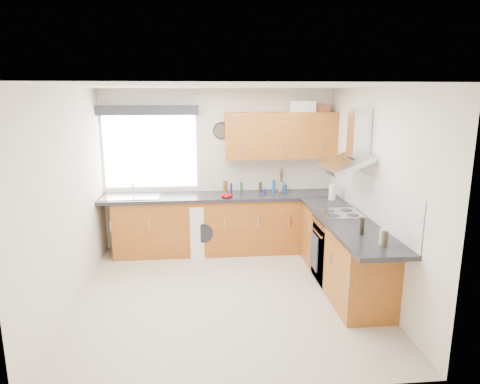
{
  "coord_description": "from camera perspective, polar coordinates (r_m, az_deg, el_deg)",
  "views": [
    {
      "loc": [
        -0.27,
        -4.86,
        2.41
      ],
      "look_at": [
        0.25,
        0.85,
        1.1
      ],
      "focal_mm": 32.0,
      "sensor_mm": 36.0,
      "label": 1
    }
  ],
  "objects": [
    {
      "name": "utensil_pot",
      "position": [
        6.83,
        5.54,
        0.76
      ],
      "size": [
        0.13,
        0.13,
        0.15
      ],
      "primitive_type": "cylinder",
      "rotation": [
        0.0,
        0.0,
        -0.28
      ],
      "color": "tan",
      "rests_on": "worktop_back"
    },
    {
      "name": "wall_clock",
      "position": [
        6.67,
        -2.47,
        8.15
      ],
      "size": [
        0.27,
        0.04,
        0.27
      ],
      "primitive_type": "cylinder",
      "rotation": [
        1.57,
        0.0,
        0.0
      ],
      "color": "#282A31",
      "rests_on": "wall_back"
    },
    {
      "name": "wall_left",
      "position": [
        5.22,
        -22.09,
        -0.93
      ],
      "size": [
        0.02,
        3.6,
        2.5
      ],
      "primitive_type": "cube",
      "color": "silver",
      "rests_on": "ground_plane"
    },
    {
      "name": "tomato_cluster",
      "position": [
        6.34,
        -1.81,
        -0.51
      ],
      "size": [
        0.16,
        0.16,
        0.07
      ],
      "primitive_type": null,
      "rotation": [
        0.0,
        0.0,
        0.15
      ],
      "color": "#B00706",
      "rests_on": "worktop_back"
    },
    {
      "name": "worktop_right",
      "position": [
        5.39,
        14.23,
        -3.97
      ],
      "size": [
        0.62,
        2.42,
        0.05
      ],
      "primitive_type": "cube",
      "color": "black",
      "rests_on": "base_cab_right"
    },
    {
      "name": "jar_1",
      "position": [
        6.62,
        -1.97,
        0.64
      ],
      "size": [
        0.08,
        0.08,
        0.2
      ],
      "primitive_type": "cylinder",
      "color": "brown",
      "rests_on": "worktop_back"
    },
    {
      "name": "splashback",
      "position": [
        5.69,
        16.16,
        -0.13
      ],
      "size": [
        0.01,
        3.0,
        0.54
      ],
      "primitive_type": "cube",
      "color": "white",
      "rests_on": "wall_right"
    },
    {
      "name": "hob_plate",
      "position": [
        5.66,
        13.25,
        -2.79
      ],
      "size": [
        0.52,
        0.52,
        0.01
      ],
      "primitive_type": "cube",
      "color": "#BABEC2",
      "rests_on": "worktop_right"
    },
    {
      "name": "sink",
      "position": [
        6.61,
        -14.31,
        -0.29
      ],
      "size": [
        0.84,
        0.46,
        0.1
      ],
      "primitive_type": null,
      "color": "#BABEC2",
      "rests_on": "worktop_back"
    },
    {
      "name": "bottle_0",
      "position": [
        4.86,
        15.96,
        -4.42
      ],
      "size": [
        0.05,
        0.05,
        0.19
      ],
      "primitive_type": "cylinder",
      "color": "black",
      "rests_on": "worktop_right"
    },
    {
      "name": "bottle_2",
      "position": [
        4.62,
        18.49,
        -5.7
      ],
      "size": [
        0.07,
        0.07,
        0.16
      ],
      "primitive_type": "cylinder",
      "color": "#A9A190",
      "rests_on": "worktop_right"
    },
    {
      "name": "upper_cabinets",
      "position": [
        6.62,
        5.47,
        7.54
      ],
      "size": [
        1.7,
        0.35,
        0.7
      ],
      "primitive_type": "cube",
      "color": "brown",
      "rests_on": "wall_back"
    },
    {
      "name": "jar_3",
      "position": [
        6.51,
        3.28,
        -0.02
      ],
      "size": [
        0.06,
        0.06,
        0.1
      ],
      "primitive_type": "cylinder",
      "color": "navy",
      "rests_on": "worktop_back"
    },
    {
      "name": "jar_4",
      "position": [
        6.74,
        5.99,
        0.46
      ],
      "size": [
        0.07,
        0.07,
        0.12
      ],
      "primitive_type": "cylinder",
      "color": "navy",
      "rests_on": "worktop_back"
    },
    {
      "name": "jar_2",
      "position": [
        6.6,
        0.2,
        0.55
      ],
      "size": [
        0.04,
        0.04,
        0.18
      ],
      "primitive_type": "cylinder",
      "color": "#20581F",
      "rests_on": "worktop_back"
    },
    {
      "name": "bottle_1",
      "position": [
        4.56,
        18.81,
        -5.96
      ],
      "size": [
        0.05,
        0.05,
        0.17
      ],
      "primitive_type": "cylinder",
      "color": "#332B1C",
      "rests_on": "worktop_right"
    },
    {
      "name": "wall_right",
      "position": [
        5.41,
        17.44,
        -0.12
      ],
      "size": [
        0.02,
        3.6,
        2.5
      ],
      "primitive_type": "cube",
      "color": "silver",
      "rests_on": "ground_plane"
    },
    {
      "name": "worktop_back",
      "position": [
        6.54,
        -2.7,
        -0.61
      ],
      "size": [
        3.6,
        0.62,
        0.05
      ],
      "primitive_type": "cube",
      "color": "black",
      "rests_on": "base_cab_back"
    },
    {
      "name": "jar_6",
      "position": [
        6.55,
        4.5,
        0.63
      ],
      "size": [
        0.05,
        0.05,
        0.23
      ],
      "primitive_type": "cylinder",
      "color": "navy",
      "rests_on": "worktop_back"
    },
    {
      "name": "wall_front",
      "position": [
        3.28,
        -0.12,
        -7.86
      ],
      "size": [
        3.6,
        0.02,
        2.5
      ],
      "primitive_type": "cube",
      "color": "silver",
      "rests_on": "ground_plane"
    },
    {
      "name": "ceiling",
      "position": [
        4.87,
        -2.08,
        13.92
      ],
      "size": [
        3.6,
        3.6,
        0.02
      ],
      "primitive_type": "cube",
      "color": "white",
      "rests_on": "wall_back"
    },
    {
      "name": "window",
      "position": [
        6.75,
        -11.86,
        5.28
      ],
      "size": [
        1.4,
        0.02,
        1.1
      ],
      "primitive_type": "cube",
      "color": "white",
      "rests_on": "wall_back"
    },
    {
      "name": "storage_box",
      "position": [
        6.84,
        10.85,
        10.89
      ],
      "size": [
        0.23,
        0.19,
        0.1
      ],
      "primitive_type": "cube",
      "rotation": [
        0.0,
        0.0,
        -0.07
      ],
      "color": "#C55C37",
      "rests_on": "upper_cabinets"
    },
    {
      "name": "oven",
      "position": [
        5.8,
        13.0,
        -7.47
      ],
      "size": [
        0.56,
        0.58,
        0.85
      ],
      "primitive_type": "cube",
      "color": "black",
      "rests_on": "ground_plane"
    },
    {
      "name": "casserole",
      "position": [
        6.76,
        8.32,
        11.23
      ],
      "size": [
        0.43,
        0.34,
        0.16
      ],
      "primitive_type": "cube",
      "rotation": [
        0.0,
        0.0,
        -0.15
      ],
      "color": "white",
      "rests_on": "upper_cabinets"
    },
    {
      "name": "extractor_hood",
      "position": [
        5.52,
        14.7,
        5.8
      ],
      "size": [
        0.52,
        0.78,
        0.66
      ],
      "primitive_type": null,
      "color": "#BABEC2",
      "rests_on": "wall_right"
    },
    {
      "name": "kitchen_roll",
      "position": [
        6.36,
        12.22,
        -0.01
      ],
      "size": [
        0.11,
        0.11,
        0.23
      ],
      "primitive_type": "cylinder",
      "rotation": [
        0.0,
        0.0,
        -0.04
      ],
      "color": "white",
      "rests_on": "worktop_right"
    },
    {
      "name": "base_cab_corner",
      "position": [
        6.89,
        9.93,
        -4.02
      ],
      "size": [
        0.6,
        0.6,
        0.86
      ],
      "primitive_type": "cube",
      "color": "brown",
      "rests_on": "ground_plane"
    },
    {
      "name": "washing_machine",
      "position": [
        6.66,
        -4.95,
        -4.76
      ],
      "size": [
        0.67,
        0.66,
        0.79
      ],
      "primitive_type": "cube",
      "rotation": [
        0.0,
        0.0,
        0.3
      ],
      "color": "white",
      "rests_on": "ground_plane"
    },
    {
      "name": "wall_back",
      "position": [
        6.76,
        -2.85,
        2.99
      ],
      "size": [
        3.6,
        0.02,
        2.5
      ],
      "primitive_type": "cube",
      "color": "silver",
      "rests_on": "ground_plane"
    },
    {
      "name": "base_cab_back",
      "position": [
        6.67,
        -3.52,
        -4.41
      ],
      "size": [
        3.0,
        0.58,
        0.86
      ],
      "primitive_type": "cube",
      "color": "brown",
      "rests_on": "ground_plane"
    },
    {
      "name": "base_cab_right",
      "position": [
        5.67,
        13.57,
        -7.93
      ],
      "size": [
        0.58,
        2.1,
        0.86
      ],
      "primitive_type": "cube",
      "color": "brown",
      "rests_on": "ground_plane"
    },
    {
      "name": "jar_0",
      "position": [
        6.42,
        -1.19,
        0.29
      ],
      "size": [
        0.04,
        0.04,
        0.2
      ],
      "primitive_type": "cylinder",
      "color": "#19164C",
      "rests_on": "worktop_back"
    },
    {
      "name": "jar_5",
      "position": [
        6.72,
        2.74,
        0.65
      ],
      "size": [
        0.05,
        0.05,
        0.16
      ],
      "primitive_type": "cylinder",
      "color": "#372A1E",
      "rests_on": "worktop_back"
    },
    {
      "name": "ground_plane",
      "position": [
        5.43,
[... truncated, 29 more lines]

